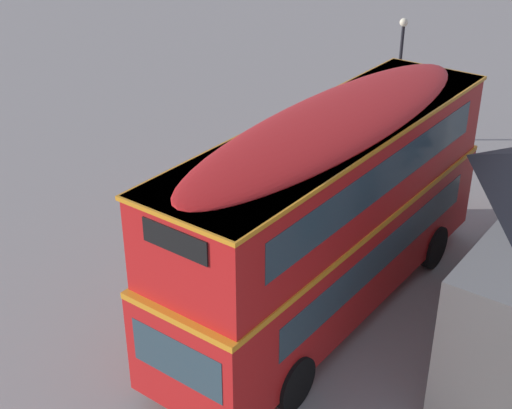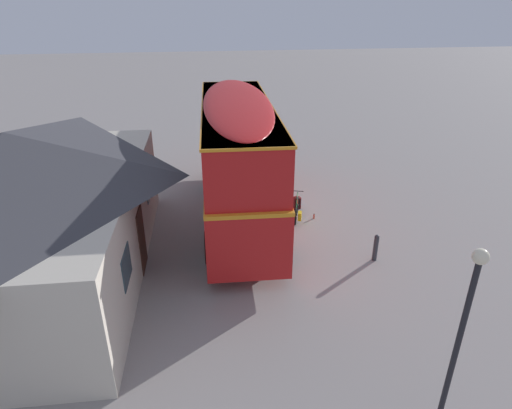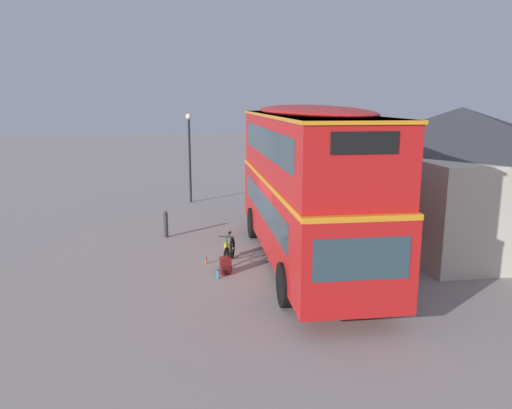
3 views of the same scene
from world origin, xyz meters
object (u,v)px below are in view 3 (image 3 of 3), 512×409
Objects in this scene: backpack_on_ground at (225,265)px; water_bottle_red_squeeze at (206,261)px; double_decker_bus at (306,178)px; kerb_bollard at (166,224)px; water_bottle_blue_sports at (218,274)px; touring_bicycle at (229,251)px; street_lamp at (189,148)px.

backpack_on_ground is 2.66× the size of water_bottle_red_squeeze.
double_decker_bus is 6.01m from kerb_bollard.
water_bottle_blue_sports is 4.84m from kerb_bollard.
touring_bicycle reaches higher than water_bottle_red_squeeze.
street_lamp is at bearing -178.69° from water_bottle_blue_sports.
water_bottle_blue_sports is at bearing 1.31° from street_lamp.
double_decker_bus is at bearing 107.35° from water_bottle_blue_sports.
touring_bicycle reaches higher than kerb_bollard.
water_bottle_red_squeeze is 3.50m from kerb_bollard.
water_bottle_red_squeeze is 9.85m from street_lamp.
street_lamp reaches higher than kerb_bollard.
water_bottle_red_squeeze is at bearing -95.21° from touring_bicycle.
street_lamp is at bearing 169.15° from kerb_bollard.
touring_bicycle is 3.04× the size of backpack_on_ground.
street_lamp is (-9.99, -2.98, 0.04)m from double_decker_bus.
water_bottle_red_squeeze is at bearing 0.08° from street_lamp.
kerb_bollard is at bearing -10.85° from street_lamp.
touring_bicycle is at bearing -100.59° from double_decker_bus.
street_lamp reaches higher than water_bottle_red_squeeze.
water_bottle_red_squeeze is 1.36m from water_bottle_blue_sports.
backpack_on_ground is 4.61m from kerb_bollard.
double_decker_bus reaches higher than backpack_on_ground.
touring_bicycle is 0.39× the size of street_lamp.
double_decker_bus reaches higher than water_bottle_red_squeeze.
double_decker_bus is 2.36× the size of street_lamp.
water_bottle_red_squeeze is (-1.02, -0.48, -0.19)m from backpack_on_ground.
double_decker_bus reaches higher than touring_bicycle.
water_bottle_red_squeeze is 0.79× the size of water_bottle_blue_sports.
water_bottle_blue_sports is at bearing -72.65° from double_decker_bus.
water_bottle_blue_sports is at bearing -37.64° from backpack_on_ground.
street_lamp is at bearing -163.38° from double_decker_bus.
water_bottle_red_squeeze is at bearing -170.11° from water_bottle_blue_sports.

